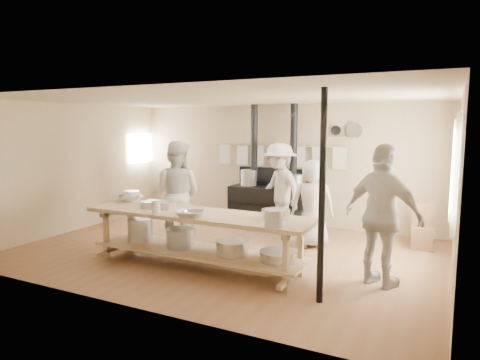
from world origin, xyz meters
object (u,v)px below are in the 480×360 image
Objects in this scene: cook_center at (312,203)px; stove at (272,202)px; prep_table at (197,234)px; cook_left at (177,194)px; cook_right at (383,216)px; chair at (422,236)px; roasting_pan at (159,205)px; cook_far_left at (177,192)px; cook_by_window at (279,188)px.

stove is at bearing -62.10° from cook_center.
cook_left reaches higher than prep_table.
chair is (0.38, 2.16, -0.73)m from cook_right.
prep_table is at bearing -2.87° from roasting_pan.
chair is (4.47, 1.04, -0.60)m from cook_far_left.
cook_right reaches higher than prep_table.
prep_table is at bearing 33.22° from cook_right.
roasting_pan is (0.22, -0.81, -0.04)m from cook_left.
cook_by_window reaches higher than roasting_pan.
roasting_pan is at bearing 94.62° from cook_left.
stove reaches higher than cook_far_left.
stove reaches higher than roasting_pan.
stove is 3.06m from chair.
cook_far_left is 4.63m from chair.
stove reaches higher than chair.
cook_center is (1.25, -1.17, 0.26)m from stove.
cook_left is 1.20× the size of cook_center.
cook_right is (4.09, -1.12, 0.13)m from cook_far_left.
cook_left is 0.84m from roasting_pan.
roasting_pan is at bearing 23.51° from cook_center.
prep_table is 2.55m from cook_by_window.
prep_table is 7.50× the size of roasting_pan.
roasting_pan is (-3.37, -0.41, -0.06)m from cook_right.
cook_center is at bearing -43.17° from stove.
cook_center is (2.70, 0.28, -0.05)m from cook_far_left.
stove is 1.43× the size of cook_by_window.
cook_by_window is at bearing -55.10° from cook_center.
cook_far_left is at bearing -120.93° from cook_by_window.
cook_right reaches higher than roasting_pan.
prep_table is 4.00m from chair.
prep_table is 1.34m from cook_left.
cook_left is at bearing 5.62° from cook_center.
chair is at bearing 167.50° from cook_far_left.
cook_left is 2.42m from cook_center.
cook_far_left is 1.06× the size of cook_center.
prep_table is 2.29× the size of cook_center.
chair is at bearing -175.67° from cook_center.
cook_right is 3.06m from cook_by_window.
cook_center is 2.01m from chair.
cook_right is (2.64, 0.44, 0.44)m from prep_table.
cook_center is 3.27× the size of roasting_pan.
cook_far_left is 0.92× the size of cook_by_window.
cook_left reaches higher than chair.
stove is at bearing 76.22° from roasting_pan.
stove reaches higher than cook_center.
stove is at bearing -160.67° from cook_far_left.
cook_right is 2.48× the size of chair.
prep_table is at bearing -90.04° from stove.
prep_table is 2.25m from cook_center.
roasting_pan reaches higher than prep_table.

